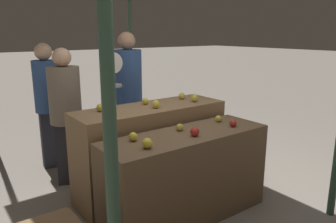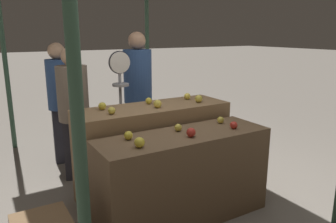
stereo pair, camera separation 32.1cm
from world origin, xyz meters
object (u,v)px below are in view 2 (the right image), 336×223
object	(u,v)px
person_vendor_at_scale	(138,88)
person_customer_left	(60,94)
person_customer_right	(74,106)
produce_scale	(120,87)

from	to	relation	value
person_vendor_at_scale	person_customer_left	bearing A→B (deg)	-3.41
person_customer_right	person_customer_left	bearing A→B (deg)	-65.44
produce_scale	person_vendor_at_scale	bearing A→B (deg)	41.77
person_customer_right	produce_scale	bearing A→B (deg)	-172.21
person_customer_left	person_customer_right	distance (m)	0.62
produce_scale	person_customer_right	bearing A→B (deg)	165.06
produce_scale	person_vendor_at_scale	distance (m)	0.55
produce_scale	person_customer_right	world-z (taller)	person_customer_right
person_customer_left	person_customer_right	bearing A→B (deg)	98.29
produce_scale	person_customer_right	xyz separation A→B (m)	(-0.54, 0.14, -0.20)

